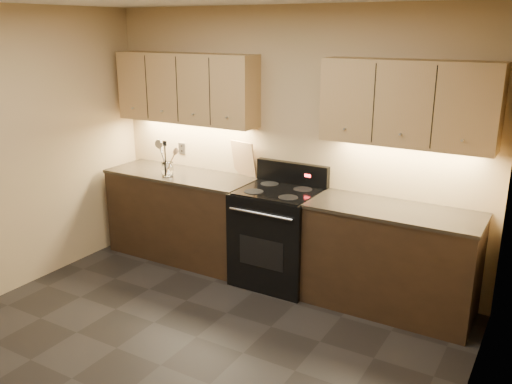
# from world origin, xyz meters

# --- Properties ---
(floor) EXTENTS (4.00, 4.00, 0.00)m
(floor) POSITION_xyz_m (0.00, 0.00, 0.00)
(floor) COLOR black
(floor) RESTS_ON ground
(wall_back) EXTENTS (4.00, 0.04, 2.60)m
(wall_back) POSITION_xyz_m (0.00, 2.00, 1.30)
(wall_back) COLOR tan
(wall_back) RESTS_ON ground
(wall_right) EXTENTS (0.04, 4.00, 2.60)m
(wall_right) POSITION_xyz_m (2.00, 0.00, 1.30)
(wall_right) COLOR tan
(wall_right) RESTS_ON ground
(counter_left) EXTENTS (1.62, 0.62, 0.93)m
(counter_left) POSITION_xyz_m (-1.10, 1.70, 0.47)
(counter_left) COLOR black
(counter_left) RESTS_ON ground
(counter_right) EXTENTS (1.46, 0.62, 0.93)m
(counter_right) POSITION_xyz_m (1.18, 1.70, 0.47)
(counter_right) COLOR black
(counter_right) RESTS_ON ground
(stove) EXTENTS (0.76, 0.68, 1.14)m
(stove) POSITION_xyz_m (0.08, 1.68, 0.48)
(stove) COLOR black
(stove) RESTS_ON ground
(upper_cab_left) EXTENTS (1.60, 0.30, 0.70)m
(upper_cab_left) POSITION_xyz_m (-1.10, 1.85, 1.80)
(upper_cab_left) COLOR #A78053
(upper_cab_left) RESTS_ON wall_back
(upper_cab_right) EXTENTS (1.44, 0.30, 0.70)m
(upper_cab_right) POSITION_xyz_m (1.18, 1.85, 1.80)
(upper_cab_right) COLOR #A78053
(upper_cab_right) RESTS_ON wall_back
(outlet_plate) EXTENTS (0.08, 0.01, 0.12)m
(outlet_plate) POSITION_xyz_m (-1.30, 1.99, 1.12)
(outlet_plate) COLOR #B2B5BA
(outlet_plate) RESTS_ON wall_back
(utensil_crock) EXTENTS (0.12, 0.12, 0.15)m
(utensil_crock) POSITION_xyz_m (-1.15, 1.55, 1.00)
(utensil_crock) COLOR white
(utensil_crock) RESTS_ON counter_left
(cutting_board) EXTENTS (0.30, 0.14, 0.36)m
(cutting_board) POSITION_xyz_m (-0.48, 1.96, 1.11)
(cutting_board) COLOR tan
(cutting_board) RESTS_ON counter_left
(wooden_spoon) EXTENTS (0.16, 0.17, 0.30)m
(wooden_spoon) POSITION_xyz_m (-1.17, 1.53, 1.10)
(wooden_spoon) COLOR tan
(wooden_spoon) RESTS_ON utensil_crock
(black_turner) EXTENTS (0.13, 0.14, 0.37)m
(black_turner) POSITION_xyz_m (-1.15, 1.53, 1.13)
(black_turner) COLOR black
(black_turner) RESTS_ON utensil_crock
(steel_spatula) EXTENTS (0.23, 0.12, 0.34)m
(steel_spatula) POSITION_xyz_m (-1.13, 1.56, 1.11)
(steel_spatula) COLOR silver
(steel_spatula) RESTS_ON utensil_crock
(steel_skimmer) EXTENTS (0.21, 0.10, 0.36)m
(steel_skimmer) POSITION_xyz_m (-1.13, 1.54, 1.12)
(steel_skimmer) COLOR silver
(steel_skimmer) RESTS_ON utensil_crock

